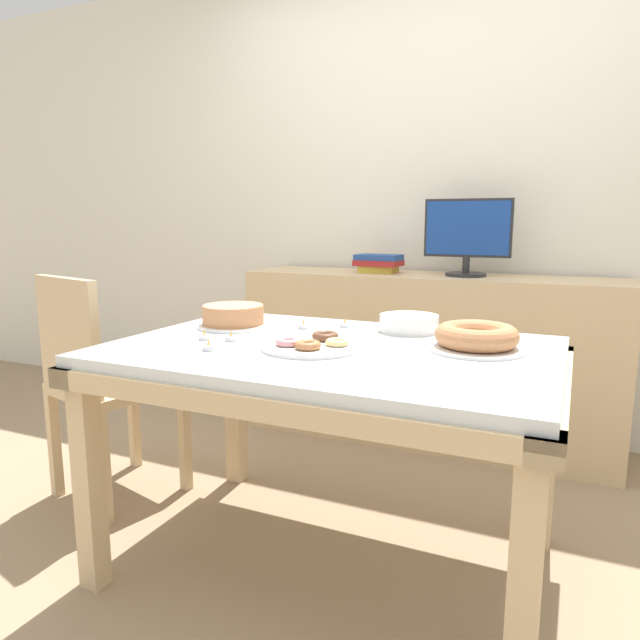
{
  "coord_description": "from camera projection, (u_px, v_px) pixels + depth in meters",
  "views": [
    {
      "loc": [
        0.7,
        -1.63,
        1.15
      ],
      "look_at": [
        -0.09,
        0.1,
        0.82
      ],
      "focal_mm": 32.0,
      "sensor_mm": 36.0,
      "label": 1
    }
  ],
  "objects": [
    {
      "name": "ground_plane",
      "position": [
        331.0,
        563.0,
        1.94
      ],
      "size": [
        12.0,
        12.0,
        0.0
      ],
      "primitive_type": "plane",
      "color": "#997F60"
    },
    {
      "name": "wall_back",
      "position": [
        444.0,
        193.0,
        3.1
      ],
      "size": [
        8.0,
        0.1,
        2.6
      ],
      "primitive_type": "cube",
      "color": "silver",
      "rests_on": "ground"
    },
    {
      "name": "dining_table",
      "position": [
        332.0,
        375.0,
        1.83
      ],
      "size": [
        1.41,
        0.96,
        0.76
      ],
      "color": "silver",
      "rests_on": "ground"
    },
    {
      "name": "chair",
      "position": [
        99.0,
        378.0,
        2.31
      ],
      "size": [
        0.51,
        0.51,
        0.94
      ],
      "color": "#D1B284",
      "rests_on": "ground"
    },
    {
      "name": "sideboard",
      "position": [
        425.0,
        359.0,
        2.98
      ],
      "size": [
        1.9,
        0.44,
        0.88
      ],
      "color": "#D1B284",
      "rests_on": "ground"
    },
    {
      "name": "computer_monitor",
      "position": [
        467.0,
        238.0,
        2.8
      ],
      "size": [
        0.42,
        0.2,
        0.38
      ],
      "color": "#262628",
      "rests_on": "sideboard"
    },
    {
      "name": "book_stack",
      "position": [
        379.0,
        263.0,
        3.01
      ],
      "size": [
        0.24,
        0.18,
        0.1
      ],
      "color": "#B29933",
      "rests_on": "sideboard"
    },
    {
      "name": "cake_chocolate_round",
      "position": [
        233.0,
        317.0,
        2.12
      ],
      "size": [
        0.27,
        0.27,
        0.08
      ],
      "color": "white",
      "rests_on": "dining_table"
    },
    {
      "name": "cake_golden_bundt",
      "position": [
        476.0,
        338.0,
        1.74
      ],
      "size": [
        0.29,
        0.29,
        0.08
      ],
      "color": "white",
      "rests_on": "dining_table"
    },
    {
      "name": "pastry_platter",
      "position": [
        311.0,
        344.0,
        1.77
      ],
      "size": [
        0.31,
        0.31,
        0.04
      ],
      "color": "white",
      "rests_on": "dining_table"
    },
    {
      "name": "plate_stack",
      "position": [
        409.0,
        323.0,
        2.04
      ],
      "size": [
        0.21,
        0.21,
        0.06
      ],
      "color": "white",
      "rests_on": "dining_table"
    },
    {
      "name": "tealight_left_edge",
      "position": [
        209.0,
        347.0,
        1.74
      ],
      "size": [
        0.04,
        0.04,
        0.04
      ],
      "color": "silver",
      "rests_on": "dining_table"
    },
    {
      "name": "tealight_near_cakes",
      "position": [
        204.0,
        337.0,
        1.9
      ],
      "size": [
        0.04,
        0.04,
        0.04
      ],
      "color": "silver",
      "rests_on": "dining_table"
    },
    {
      "name": "tealight_right_edge",
      "position": [
        231.0,
        338.0,
        1.88
      ],
      "size": [
        0.04,
        0.04,
        0.04
      ],
      "color": "silver",
      "rests_on": "dining_table"
    },
    {
      "name": "tealight_centre",
      "position": [
        303.0,
        326.0,
        2.09
      ],
      "size": [
        0.04,
        0.04,
        0.04
      ],
      "color": "silver",
      "rests_on": "dining_table"
    },
    {
      "name": "tealight_near_front",
      "position": [
        345.0,
        324.0,
        2.13
      ],
      "size": [
        0.04,
        0.04,
        0.04
      ],
      "color": "silver",
      "rests_on": "dining_table"
    }
  ]
}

